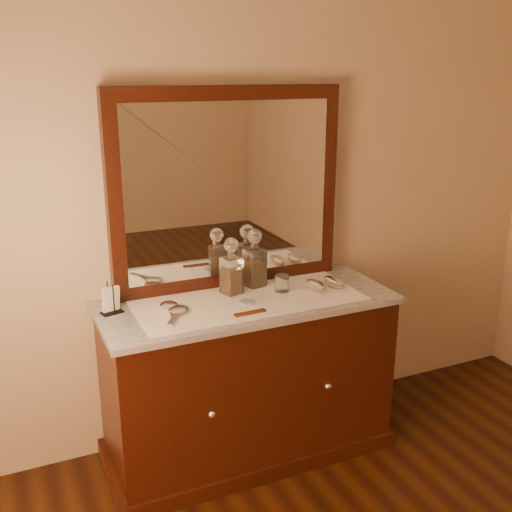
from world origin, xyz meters
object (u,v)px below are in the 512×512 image
at_px(pin_dish, 248,302).
at_px(hand_mirror_outer, 169,306).
at_px(napkin_rack, 111,301).
at_px(dresser_cabinet, 248,380).
at_px(decanter_left, 231,272).
at_px(mirror_frame, 228,189).
at_px(hand_mirror_inner, 178,311).
at_px(comb, 250,313).
at_px(decanter_right, 255,264).
at_px(brush_far, 334,282).
at_px(brush_near, 316,285).

bearing_deg(pin_dish, hand_mirror_outer, 165.24).
bearing_deg(napkin_rack, dresser_cabinet, -8.84).
relative_size(pin_dish, decanter_left, 0.26).
height_order(dresser_cabinet, mirror_frame, mirror_frame).
relative_size(napkin_rack, hand_mirror_inner, 0.65).
relative_size(hand_mirror_outer, hand_mirror_inner, 0.99).
bearing_deg(mirror_frame, decanter_left, -106.50).
bearing_deg(comb, hand_mirror_outer, 143.41).
bearing_deg(comb, pin_dish, 68.94).
bearing_deg(decanter_left, hand_mirror_outer, -168.85).
bearing_deg(pin_dish, mirror_frame, 85.31).
height_order(decanter_right, hand_mirror_inner, decanter_right).
xyz_separation_m(mirror_frame, napkin_rack, (-0.64, -0.15, -0.44)).
relative_size(brush_far, hand_mirror_outer, 0.70).
bearing_deg(napkin_rack, hand_mirror_inner, -26.56).
xyz_separation_m(brush_far, hand_mirror_outer, (-0.86, 0.05, -0.01)).
distance_m(dresser_cabinet, brush_far, 0.67).
height_order(mirror_frame, decanter_left, mirror_frame).
bearing_deg(brush_near, mirror_frame, 144.41).
relative_size(napkin_rack, decanter_left, 0.51).
bearing_deg(hand_mirror_outer, decanter_left, 11.15).
relative_size(dresser_cabinet, pin_dish, 18.75).
height_order(dresser_cabinet, decanter_left, decanter_left).
distance_m(decanter_left, hand_mirror_outer, 0.36).
relative_size(decanter_left, decanter_right, 0.95).
bearing_deg(decanter_left, decanter_right, 19.27).
height_order(brush_far, hand_mirror_outer, brush_far).
bearing_deg(napkin_rack, decanter_left, 0.45).
bearing_deg(napkin_rack, hand_mirror_outer, -13.73).
bearing_deg(pin_dish, decanter_left, 96.01).
distance_m(decanter_right, brush_near, 0.33).
xyz_separation_m(mirror_frame, hand_mirror_outer, (-0.38, -0.21, -0.49)).
xyz_separation_m(comb, decanter_left, (0.02, 0.28, 0.11)).
height_order(napkin_rack, brush_far, napkin_rack).
distance_m(hand_mirror_outer, hand_mirror_inner, 0.08).
relative_size(decanter_right, brush_near, 2.00).
xyz_separation_m(dresser_cabinet, brush_near, (0.37, -0.02, 0.46)).
bearing_deg(napkin_rack, mirror_frame, 12.88).
height_order(comb, napkin_rack, napkin_rack).
height_order(dresser_cabinet, comb, comb).
bearing_deg(hand_mirror_inner, napkin_rack, 153.44).
height_order(comb, decanter_left, decanter_left).
bearing_deg(mirror_frame, decanter_right, -39.89).
xyz_separation_m(comb, napkin_rack, (-0.57, 0.28, 0.05)).
bearing_deg(decanter_left, napkin_rack, -179.55).
bearing_deg(mirror_frame, pin_dish, -94.69).
relative_size(mirror_frame, decanter_right, 3.97).
bearing_deg(decanter_left, dresser_cabinet, -68.07).
xyz_separation_m(mirror_frame, brush_far, (0.48, -0.26, -0.48)).
distance_m(comb, brush_near, 0.46).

